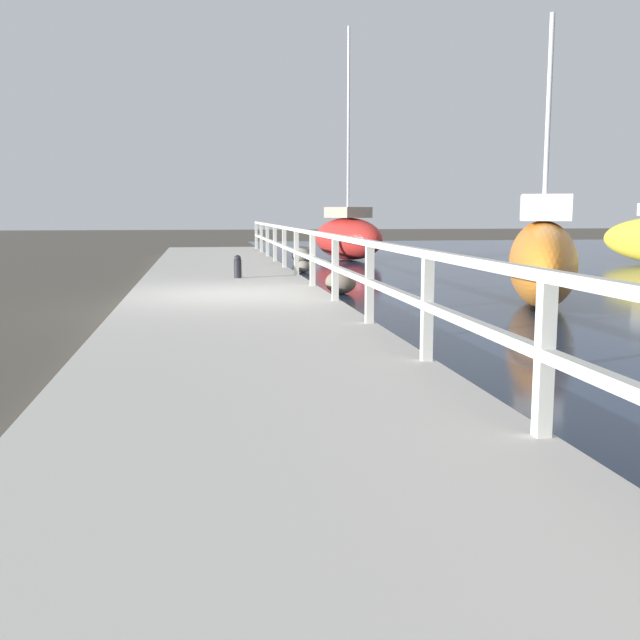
% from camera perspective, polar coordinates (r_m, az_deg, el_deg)
% --- Properties ---
extents(ground_plane, '(120.00, 120.00, 0.00)m').
position_cam_1_polar(ground_plane, '(13.18, -6.90, 0.85)').
color(ground_plane, '#4C473D').
extents(dock_walkway, '(3.51, 36.00, 0.26)m').
position_cam_1_polar(dock_walkway, '(13.17, -6.91, 1.41)').
color(dock_walkway, beige).
rests_on(dock_walkway, ground).
extents(railing, '(0.10, 32.50, 1.07)m').
position_cam_1_polar(railing, '(13.26, 0.22, 5.20)').
color(railing, beige).
rests_on(railing, dock_walkway).
extents(boulder_mid_strip, '(0.44, 0.40, 0.33)m').
position_cam_1_polar(boulder_mid_strip, '(20.94, -1.31, 4.08)').
color(boulder_mid_strip, gray).
rests_on(boulder_mid_strip, ground).
extents(boulder_upstream, '(0.64, 0.58, 0.48)m').
position_cam_1_polar(boulder_upstream, '(15.46, 1.59, 2.89)').
color(boulder_upstream, slate).
rests_on(boulder_upstream, ground).
extents(boulder_far_strip, '(0.74, 0.67, 0.56)m').
position_cam_1_polar(boulder_far_strip, '(24.94, -1.34, 5.00)').
color(boulder_far_strip, gray).
rests_on(boulder_far_strip, ground).
extents(mooring_bollard, '(0.17, 0.17, 0.50)m').
position_cam_1_polar(mooring_bollard, '(16.38, -6.29, 4.08)').
color(mooring_bollard, black).
rests_on(mooring_bollard, dock_walkway).
extents(sailboat_orange, '(3.13, 5.27, 5.08)m').
position_cam_1_polar(sailboat_orange, '(14.14, 16.58, 4.50)').
color(sailboat_orange, orange).
rests_on(sailboat_orange, water_surface).
extents(sailboat_red, '(2.80, 3.90, 7.93)m').
position_cam_1_polar(sailboat_red, '(26.59, 2.13, 6.39)').
color(sailboat_red, red).
rests_on(sailboat_red, water_surface).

